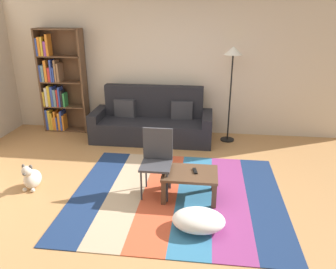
{
  "coord_description": "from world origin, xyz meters",
  "views": [
    {
      "loc": [
        0.64,
        -3.87,
        2.39
      ],
      "look_at": [
        0.09,
        0.61,
        0.65
      ],
      "focal_mm": 35.28,
      "sensor_mm": 36.0,
      "label": 1
    }
  ],
  "objects_px": {
    "bookshelf": "(58,85)",
    "folding_chair": "(157,156)",
    "couch": "(152,122)",
    "tv_remote": "(195,171)",
    "pouf": "(199,220)",
    "dog": "(32,178)",
    "standing_lamp": "(232,63)",
    "coffee_table": "(190,177)"
  },
  "relations": [
    {
      "from": "bookshelf",
      "to": "folding_chair",
      "type": "height_order",
      "value": "bookshelf"
    },
    {
      "from": "couch",
      "to": "tv_remote",
      "type": "relative_size",
      "value": 15.07
    },
    {
      "from": "pouf",
      "to": "tv_remote",
      "type": "height_order",
      "value": "tv_remote"
    },
    {
      "from": "dog",
      "to": "folding_chair",
      "type": "relative_size",
      "value": 0.44
    },
    {
      "from": "bookshelf",
      "to": "dog",
      "type": "relative_size",
      "value": 5.11
    },
    {
      "from": "pouf",
      "to": "standing_lamp",
      "type": "height_order",
      "value": "standing_lamp"
    },
    {
      "from": "dog",
      "to": "standing_lamp",
      "type": "relative_size",
      "value": 0.23
    },
    {
      "from": "couch",
      "to": "bookshelf",
      "type": "height_order",
      "value": "bookshelf"
    },
    {
      "from": "bookshelf",
      "to": "pouf",
      "type": "bearing_deg",
      "value": -45.6
    },
    {
      "from": "dog",
      "to": "tv_remote",
      "type": "bearing_deg",
      "value": 1.44
    },
    {
      "from": "standing_lamp",
      "to": "pouf",
      "type": "bearing_deg",
      "value": -99.11
    },
    {
      "from": "pouf",
      "to": "tv_remote",
      "type": "bearing_deg",
      "value": 96.47
    },
    {
      "from": "standing_lamp",
      "to": "folding_chair",
      "type": "xyz_separation_m",
      "value": [
        -1.05,
        -2.04,
        -0.93
      ]
    },
    {
      "from": "couch",
      "to": "pouf",
      "type": "xyz_separation_m",
      "value": [
        0.99,
        -2.72,
        -0.21
      ]
    },
    {
      "from": "bookshelf",
      "to": "coffee_table",
      "type": "bearing_deg",
      "value": -39.66
    },
    {
      "from": "coffee_table",
      "to": "standing_lamp",
      "type": "bearing_deg",
      "value": 74.4
    },
    {
      "from": "coffee_table",
      "to": "pouf",
      "type": "xyz_separation_m",
      "value": [
        0.14,
        -0.68,
        -0.18
      ]
    },
    {
      "from": "pouf",
      "to": "couch",
      "type": "bearing_deg",
      "value": 109.99
    },
    {
      "from": "pouf",
      "to": "folding_chair",
      "type": "distance_m",
      "value": 1.06
    },
    {
      "from": "couch",
      "to": "tv_remote",
      "type": "height_order",
      "value": "couch"
    },
    {
      "from": "couch",
      "to": "tv_remote",
      "type": "distance_m",
      "value": 2.2
    },
    {
      "from": "dog",
      "to": "folding_chair",
      "type": "height_order",
      "value": "folding_chair"
    },
    {
      "from": "couch",
      "to": "tv_remote",
      "type": "bearing_deg",
      "value": -65.63
    },
    {
      "from": "coffee_table",
      "to": "tv_remote",
      "type": "relative_size",
      "value": 4.8
    },
    {
      "from": "bookshelf",
      "to": "standing_lamp",
      "type": "distance_m",
      "value": 3.43
    },
    {
      "from": "coffee_table",
      "to": "standing_lamp",
      "type": "relative_size",
      "value": 0.41
    },
    {
      "from": "coffee_table",
      "to": "couch",
      "type": "bearing_deg",
      "value": 112.55
    },
    {
      "from": "folding_chair",
      "to": "bookshelf",
      "type": "bearing_deg",
      "value": -164.54
    },
    {
      "from": "couch",
      "to": "bookshelf",
      "type": "relative_size",
      "value": 1.11
    },
    {
      "from": "pouf",
      "to": "coffee_table",
      "type": "bearing_deg",
      "value": 101.92
    },
    {
      "from": "bookshelf",
      "to": "folding_chair",
      "type": "xyz_separation_m",
      "value": [
        2.34,
        -2.22,
        -0.4
      ]
    },
    {
      "from": "coffee_table",
      "to": "pouf",
      "type": "relative_size",
      "value": 1.19
    },
    {
      "from": "standing_lamp",
      "to": "bookshelf",
      "type": "bearing_deg",
      "value": 176.97
    },
    {
      "from": "bookshelf",
      "to": "tv_remote",
      "type": "xyz_separation_m",
      "value": [
        2.86,
        -2.29,
        -0.56
      ]
    },
    {
      "from": "pouf",
      "to": "standing_lamp",
      "type": "relative_size",
      "value": 0.35
    },
    {
      "from": "pouf",
      "to": "dog",
      "type": "height_order",
      "value": "dog"
    },
    {
      "from": "pouf",
      "to": "dog",
      "type": "relative_size",
      "value": 1.53
    },
    {
      "from": "standing_lamp",
      "to": "tv_remote",
      "type": "distance_m",
      "value": 2.43
    },
    {
      "from": "folding_chair",
      "to": "dog",
      "type": "bearing_deg",
      "value": -117.04
    },
    {
      "from": "couch",
      "to": "folding_chair",
      "type": "height_order",
      "value": "couch"
    },
    {
      "from": "dog",
      "to": "tv_remote",
      "type": "xyz_separation_m",
      "value": [
        2.28,
        0.06,
        0.22
      ]
    },
    {
      "from": "coffee_table",
      "to": "standing_lamp",
      "type": "xyz_separation_m",
      "value": [
        0.6,
        2.14,
        1.16
      ]
    }
  ]
}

